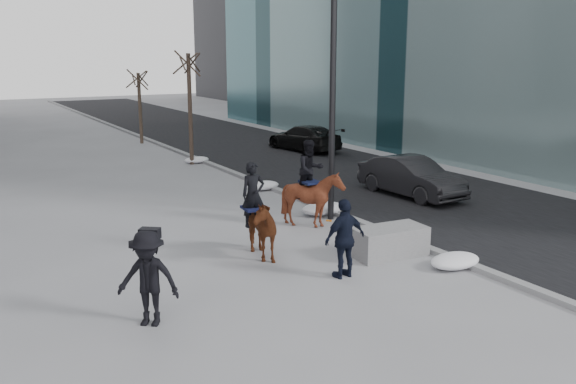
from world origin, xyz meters
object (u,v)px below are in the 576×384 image
car_near (411,177)px  mounted_left (256,223)px  mounted_right (312,192)px  planter (389,241)px

car_near → mounted_left: (-7.51, -3.06, 0.18)m
mounted_left → mounted_right: bearing=31.4°
planter → mounted_right: bearing=94.3°
car_near → mounted_right: bearing=-165.8°
mounted_left → mounted_right: 3.02m
mounted_right → mounted_left: bearing=-148.6°
car_near → mounted_right: size_ratio=1.66×
planter → car_near: 6.58m
mounted_left → mounted_right: mounted_right is taller
planter → mounted_left: bearing=151.4°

